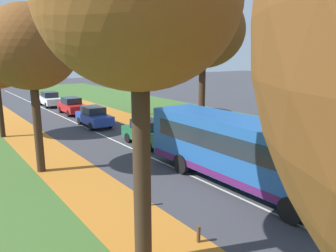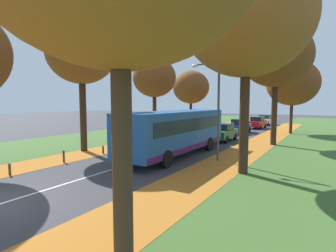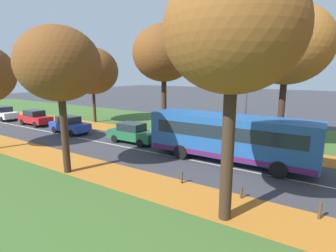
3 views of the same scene
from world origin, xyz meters
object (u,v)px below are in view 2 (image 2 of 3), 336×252
at_px(streetlamp_right, 213,99).
at_px(car_white_fourth_in_line, 265,120).
at_px(tree_left_far, 191,87).
at_px(tree_right_far, 293,83).
at_px(tree_right_near, 247,19).
at_px(bollard_fourth, 103,150).
at_px(car_red_third_in_line, 257,122).
at_px(tree_left_near, 81,54).
at_px(car_green_lead, 223,132).
at_px(bollard_second, 10,169).
at_px(tree_left_mid, 154,78).
at_px(bus, 176,130).
at_px(bollard_fifth, 132,143).
at_px(bollard_third, 64,157).
at_px(car_blue_following, 239,126).
at_px(tree_right_mid, 276,56).

relative_size(streetlamp_right, car_white_fourth_in_line, 1.40).
height_order(tree_left_far, tree_right_far, tree_right_far).
xyz_separation_m(tree_right_near, car_white_fourth_in_line, (-5.07, 30.34, -6.75)).
height_order(tree_right_far, bollard_fourth, tree_right_far).
height_order(tree_right_near, car_red_third_in_line, tree_right_near).
bearing_deg(bollard_fourth, tree_left_near, 178.49).
height_order(tree_right_near, car_green_lead, tree_right_near).
bearing_deg(tree_left_near, bollard_second, -72.55).
relative_size(tree_right_far, car_green_lead, 1.99).
height_order(tree_right_far, car_white_fourth_in_line, tree_right_far).
bearing_deg(bollard_second, tree_left_mid, 97.86).
distance_m(tree_right_far, bus, 18.96).
height_order(streetlamp_right, bus, streetlamp_right).
bearing_deg(bollard_fourth, bus, 25.99).
height_order(bollard_fifth, car_green_lead, car_green_lead).
bearing_deg(bollard_third, bollard_fourth, 88.88).
distance_m(bus, car_blue_following, 15.50).
distance_m(tree_left_mid, bus, 10.83).
distance_m(bollard_second, streetlamp_right, 11.60).
height_order(tree_right_far, bollard_third, tree_right_far).
height_order(tree_right_near, car_white_fourth_in_line, tree_right_near).
relative_size(tree_left_mid, bollard_fourth, 14.72).
relative_size(tree_right_mid, car_white_fourth_in_line, 2.32).
bearing_deg(streetlamp_right, car_white_fourth_in_line, 95.26).
relative_size(streetlamp_right, car_red_third_in_line, 1.41).
xyz_separation_m(streetlamp_right, car_blue_following, (-2.92, 15.53, -2.92)).
relative_size(bollard_fourth, car_red_third_in_line, 0.13).
relative_size(tree_left_near, car_green_lead, 2.20).
distance_m(tree_right_mid, car_green_lead, 7.90).
xyz_separation_m(tree_right_near, bollard_fifth, (-9.68, 3.01, -7.24)).
height_order(tree_left_near, bollard_second, tree_left_near).
height_order(tree_right_near, bollard_third, tree_right_near).
height_order(streetlamp_right, car_green_lead, streetlamp_right).
relative_size(bollard_third, bollard_fourth, 1.31).
height_order(tree_right_far, car_blue_following, tree_right_far).
bearing_deg(car_white_fourth_in_line, bollard_third, -97.89).
bearing_deg(tree_right_mid, bollard_fifth, -142.31).
bearing_deg(tree_left_far, car_green_lead, -46.97).
bearing_deg(bus, car_green_lead, 87.94).
xyz_separation_m(bollard_second, car_green_lead, (4.88, 16.70, 0.53)).
relative_size(bollard_second, bollard_fifth, 0.89).
bearing_deg(car_white_fourth_in_line, tree_left_mid, -107.91).
relative_size(tree_left_far, tree_right_near, 0.74).
height_order(car_green_lead, car_white_fourth_in_line, same).
bearing_deg(tree_left_near, tree_left_far, 91.33).
relative_size(tree_right_mid, car_blue_following, 2.33).
bearing_deg(tree_left_mid, tree_right_mid, 4.30).
xyz_separation_m(car_green_lead, car_red_third_in_line, (-0.04, 13.77, 0.00)).
height_order(bollard_third, bollard_fourth, bollard_third).
bearing_deg(bollard_third, car_white_fourth_in_line, 82.11).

